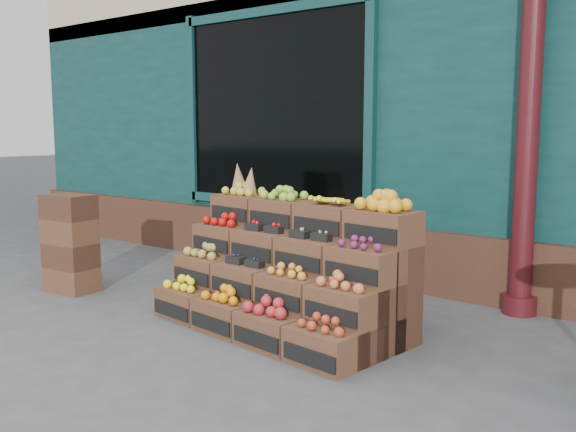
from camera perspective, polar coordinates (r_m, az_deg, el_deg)
The scene contains 5 objects.
ground at distance 4.65m, azimuth -3.58°, elevation -11.60°, with size 60.00×60.00×0.00m, color #424245.
shop_facade at distance 8.88m, azimuth 19.78°, elevation 12.92°, with size 12.00×6.24×4.80m.
crate_display at distance 5.01m, azimuth -0.13°, elevation -5.54°, with size 2.07×1.16×1.24m.
spare_crates at distance 6.39m, azimuth -18.79°, elevation -2.31°, with size 0.50×0.37×0.92m.
shopkeeper at distance 7.23m, azimuth 3.18°, elevation 4.19°, with size 0.79×0.52×2.17m, color #1D6831.
Camera 1 is at (2.97, -3.22, 1.55)m, focal length 40.00 mm.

